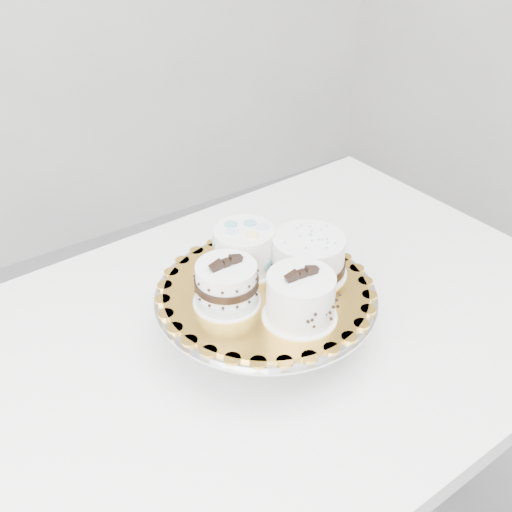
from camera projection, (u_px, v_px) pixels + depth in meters
table at (260, 365)px, 1.11m from camera, size 1.19×0.83×0.75m
cake_stand at (266, 306)px, 1.01m from camera, size 0.35×0.35×0.09m
cake_board at (266, 290)px, 0.99m from camera, size 0.41×0.41×0.00m
cake_swirl at (300, 298)px, 0.92m from camera, size 0.11×0.11×0.09m
cake_banded at (227, 286)px, 0.95m from camera, size 0.10×0.10×0.08m
cake_dots at (244, 248)px, 1.02m from camera, size 0.12×0.12×0.07m
cake_ribbon at (309, 257)px, 1.01m from camera, size 0.15×0.15×0.07m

